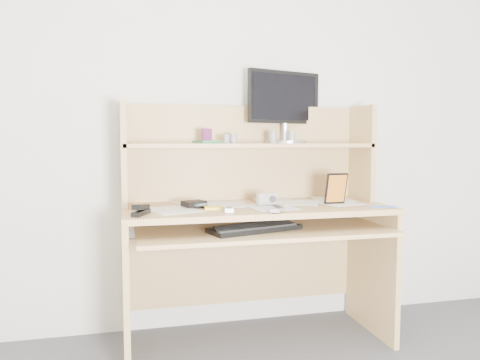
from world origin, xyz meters
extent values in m
cube|color=silver|center=(0.00, 1.80, 1.25)|extent=(3.60, 0.04, 2.50)
cube|color=tan|center=(0.00, 1.48, 0.73)|extent=(1.40, 0.60, 0.03)
cube|color=tan|center=(-0.68, 1.48, 0.36)|extent=(0.03, 0.56, 0.72)
cube|color=tan|center=(0.68, 1.48, 0.36)|extent=(0.03, 0.56, 0.72)
cube|color=tan|center=(0.00, 1.77, 0.34)|extent=(1.34, 0.02, 0.41)
cube|color=tan|center=(0.00, 1.36, 0.64)|extent=(1.28, 0.55, 0.02)
cube|color=tan|center=(0.00, 1.77, 1.02)|extent=(1.40, 0.02, 0.55)
cube|color=tan|center=(-0.68, 1.63, 1.02)|extent=(0.03, 0.30, 0.55)
cube|color=tan|center=(0.68, 1.63, 1.02)|extent=(0.03, 0.30, 0.55)
cube|color=tan|center=(0.00, 1.63, 1.07)|extent=(1.38, 0.30, 0.02)
cube|color=silver|center=(0.00, 1.48, 0.75)|extent=(1.32, 0.54, 0.01)
cube|color=black|center=(-0.06, 1.30, 0.66)|extent=(0.49, 0.29, 0.02)
cube|color=black|center=(-0.06, 1.30, 0.68)|extent=(0.46, 0.27, 0.01)
cube|color=#A6A5A0|center=(0.04, 1.25, 0.76)|extent=(0.12, 0.16, 0.02)
cube|color=#B5B4B7|center=(-0.20, 1.29, 0.77)|extent=(0.05, 0.08, 0.02)
cube|color=black|center=(-0.61, 1.30, 0.78)|extent=(0.10, 0.15, 0.04)
cube|color=black|center=(-0.34, 1.50, 0.77)|extent=(0.14, 0.13, 0.03)
cube|color=yellow|center=(-0.25, 1.42, 0.76)|extent=(0.10, 0.10, 0.01)
cube|color=silver|center=(0.05, 1.46, 0.79)|extent=(0.11, 0.05, 0.06)
cube|color=black|center=(0.42, 1.40, 0.84)|extent=(0.12, 0.02, 0.17)
cylinder|color=blue|center=(0.60, 1.22, 0.76)|extent=(0.13, 0.03, 0.01)
cube|color=maroon|center=(-0.25, 1.62, 1.12)|extent=(0.06, 0.04, 0.08)
cube|color=#2F773C|center=(-0.23, 1.66, 1.09)|extent=(0.14, 0.18, 0.02)
cylinder|color=black|center=(-0.14, 1.60, 1.10)|extent=(0.05, 0.05, 0.05)
cylinder|color=silver|center=(0.13, 1.61, 1.11)|extent=(0.04, 0.04, 0.07)
cylinder|color=black|center=(-0.10, 1.61, 1.11)|extent=(0.05, 0.05, 0.05)
cylinder|color=silver|center=(0.24, 1.61, 1.12)|extent=(0.04, 0.04, 0.07)
cylinder|color=#A0A0A5|center=(0.24, 1.70, 1.09)|extent=(0.24, 0.24, 0.02)
cylinder|color=#A0A0A5|center=(0.24, 1.71, 1.15)|extent=(0.04, 0.04, 0.10)
cube|color=black|center=(0.24, 1.73, 1.35)|extent=(0.48, 0.17, 0.30)
cube|color=black|center=(0.24, 1.71, 1.35)|extent=(0.43, 0.13, 0.26)
camera|label=1|loc=(-0.67, -0.90, 1.09)|focal=35.00mm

